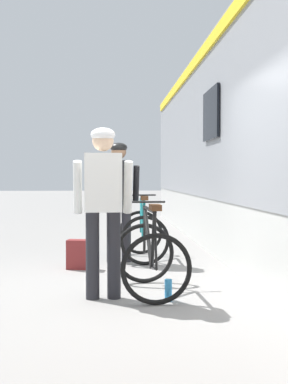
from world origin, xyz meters
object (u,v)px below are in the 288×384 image
Objects in this scene: cyclist_near_in_dark at (119,191)px; cyclist_far_in_white at (103,197)px; water_bottle_near_the_bikes at (168,290)px; bicycle_near_teal at (143,233)px; bicycle_far_black at (150,256)px; backpack_on_platform at (78,254)px.

cyclist_near_in_dark is 1.00× the size of cyclist_far_in_white.
cyclist_near_in_dark is 7.94× the size of water_bottle_near_the_bikes.
cyclist_far_in_white is at bearing -103.28° from bicycle_near_teal.
cyclist_far_in_white is 7.94× the size of water_bottle_near_the_bikes.
cyclist_near_in_dark is 1.60× the size of bicycle_far_black.
cyclist_near_in_dark is 1.64× the size of bicycle_near_teal.
cyclist_far_in_white is at bearing -158.07° from bicycle_far_black.
backpack_on_platform is (-0.87, 1.48, -0.20)m from bicycle_far_black.
backpack_on_platform is 2.11m from water_bottle_near_the_bikes.
bicycle_far_black is at bearing 113.97° from water_bottle_near_the_bikes.
bicycle_far_black is (-0.07, -2.20, 0.00)m from bicycle_near_teal.
backpack_on_platform is (-0.37, 1.68, -0.85)m from cyclist_far_in_white.
bicycle_near_teal is 4.86× the size of water_bottle_near_the_bikes.
water_bottle_near_the_bikes is at bearing -79.12° from cyclist_near_in_dark.
backpack_on_platform is at bearing -136.91° from cyclist_near_in_dark.
bicycle_near_teal and bicycle_far_black have the same top height.
cyclist_near_in_dark reaches higher than bicycle_far_black.
cyclist_far_in_white reaches higher than bicycle_near_teal.
cyclist_near_in_dark reaches higher than backpack_on_platform.
bicycle_far_black is 4.97× the size of water_bottle_near_the_bikes.
water_bottle_near_the_bikes is (0.09, -2.56, -0.29)m from bicycle_near_teal.
bicycle_far_black is at bearing -81.61° from cyclist_near_in_dark.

